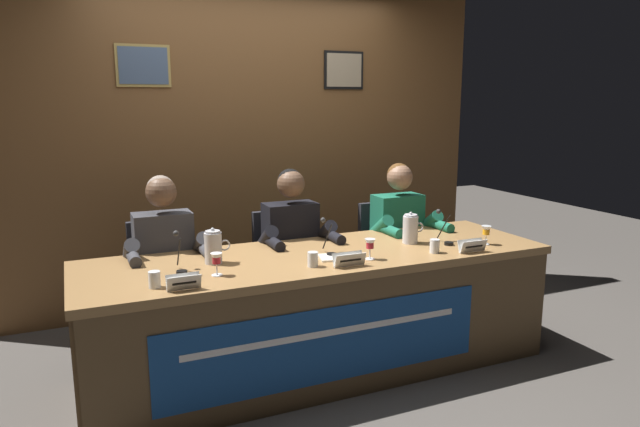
{
  "coord_description": "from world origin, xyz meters",
  "views": [
    {
      "loc": [
        -1.38,
        -3.11,
        1.67
      ],
      "look_at": [
        0.0,
        0.0,
        0.99
      ],
      "focal_mm": 32.23,
      "sensor_mm": 36.0,
      "label": 1
    }
  ],
  "objects_px": {
    "nameplate_right": "(472,246)",
    "juice_glass_right": "(486,232)",
    "water_cup_left": "(155,280)",
    "microphone_center": "(329,243)",
    "panelist_center": "(295,244)",
    "panelist_left": "(166,258)",
    "microphone_left": "(180,259)",
    "chair_right": "(388,262)",
    "juice_glass_left": "(216,260)",
    "chair_left": "(163,291)",
    "juice_glass_center": "(370,245)",
    "water_pitcher_left_side": "(213,247)",
    "water_pitcher_right_side": "(411,229)",
    "water_cup_right": "(435,247)",
    "water_cup_center": "(313,260)",
    "conference_table": "(327,296)",
    "nameplate_left": "(184,282)",
    "document_stack_center": "(338,257)",
    "panelist_right": "(403,233)",
    "chair_center": "(285,275)",
    "nameplate_center": "(349,260)"
  },
  "relations": [
    {
      "from": "water_pitcher_right_side",
      "to": "document_stack_center",
      "type": "height_order",
      "value": "water_pitcher_right_side"
    },
    {
      "from": "panelist_left",
      "to": "nameplate_left",
      "type": "distance_m",
      "value": 0.79
    },
    {
      "from": "water_cup_left",
      "to": "chair_center",
      "type": "relative_size",
      "value": 0.1
    },
    {
      "from": "water_cup_right",
      "to": "water_pitcher_right_side",
      "type": "height_order",
      "value": "water_pitcher_right_side"
    },
    {
      "from": "conference_table",
      "to": "microphone_left",
      "type": "relative_size",
      "value": 13.31
    },
    {
      "from": "conference_table",
      "to": "nameplate_left",
      "type": "relative_size",
      "value": 17.18
    },
    {
      "from": "panelist_center",
      "to": "nameplate_center",
      "type": "bearing_deg",
      "value": -87.06
    },
    {
      "from": "juice_glass_center",
      "to": "nameplate_left",
      "type": "bearing_deg",
      "value": -174.01
    },
    {
      "from": "panelist_center",
      "to": "nameplate_right",
      "type": "bearing_deg",
      "value": -41.76
    },
    {
      "from": "microphone_left",
      "to": "water_pitcher_left_side",
      "type": "bearing_deg",
      "value": 25.81
    },
    {
      "from": "water_cup_left",
      "to": "microphone_center",
      "type": "relative_size",
      "value": 0.39
    },
    {
      "from": "water_cup_left",
      "to": "microphone_center",
      "type": "distance_m",
      "value": 1.08
    },
    {
      "from": "microphone_left",
      "to": "chair_right",
      "type": "height_order",
      "value": "microphone_left"
    },
    {
      "from": "juice_glass_right",
      "to": "document_stack_center",
      "type": "relative_size",
      "value": 0.52
    },
    {
      "from": "panelist_left",
      "to": "juice_glass_right",
      "type": "distance_m",
      "value": 2.05
    },
    {
      "from": "nameplate_left",
      "to": "juice_glass_center",
      "type": "height_order",
      "value": "juice_glass_center"
    },
    {
      "from": "chair_center",
      "to": "document_stack_center",
      "type": "xyz_separation_m",
      "value": [
        0.05,
        -0.77,
        0.32
      ]
    },
    {
      "from": "water_cup_center",
      "to": "water_pitcher_right_side",
      "type": "distance_m",
      "value": 0.84
    },
    {
      "from": "chair_left",
      "to": "juice_glass_center",
      "type": "xyz_separation_m",
      "value": [
        1.08,
        -0.86,
        0.4
      ]
    },
    {
      "from": "juice_glass_left",
      "to": "water_pitcher_right_side",
      "type": "height_order",
      "value": "water_pitcher_right_side"
    },
    {
      "from": "nameplate_left",
      "to": "water_cup_left",
      "type": "bearing_deg",
      "value": 144.01
    },
    {
      "from": "microphone_left",
      "to": "document_stack_center",
      "type": "distance_m",
      "value": 0.92
    },
    {
      "from": "chair_center",
      "to": "microphone_center",
      "type": "bearing_deg",
      "value": -87.0
    },
    {
      "from": "chair_left",
      "to": "water_pitcher_left_side",
      "type": "relative_size",
      "value": 4.21
    },
    {
      "from": "chair_center",
      "to": "water_cup_center",
      "type": "xyz_separation_m",
      "value": [
        -0.15,
        -0.87,
        0.36
      ]
    },
    {
      "from": "panelist_left",
      "to": "panelist_center",
      "type": "bearing_deg",
      "value": 0.0
    },
    {
      "from": "nameplate_right",
      "to": "juice_glass_right",
      "type": "bearing_deg",
      "value": 30.44
    },
    {
      "from": "chair_right",
      "to": "juice_glass_right",
      "type": "distance_m",
      "value": 0.97
    },
    {
      "from": "chair_left",
      "to": "juice_glass_center",
      "type": "height_order",
      "value": "chair_left"
    },
    {
      "from": "conference_table",
      "to": "panelist_right",
      "type": "relative_size",
      "value": 2.37
    },
    {
      "from": "panelist_right",
      "to": "water_pitcher_right_side",
      "type": "xyz_separation_m",
      "value": [
        -0.21,
        -0.43,
        0.14
      ]
    },
    {
      "from": "chair_left",
      "to": "panelist_right",
      "type": "xyz_separation_m",
      "value": [
        1.72,
        -0.2,
        0.28
      ]
    },
    {
      "from": "juice_glass_center",
      "to": "water_cup_center",
      "type": "xyz_separation_m",
      "value": [
        -0.37,
        -0.0,
        -0.05
      ]
    },
    {
      "from": "water_cup_center",
      "to": "panelist_right",
      "type": "height_order",
      "value": "panelist_right"
    },
    {
      "from": "chair_center",
      "to": "water_cup_right",
      "type": "relative_size",
      "value": 10.41
    },
    {
      "from": "panelist_center",
      "to": "panelist_left",
      "type": "bearing_deg",
      "value": 180.0
    },
    {
      "from": "juice_glass_left",
      "to": "water_pitcher_left_side",
      "type": "height_order",
      "value": "water_pitcher_left_side"
    },
    {
      "from": "microphone_center",
      "to": "water_pitcher_right_side",
      "type": "relative_size",
      "value": 1.03
    },
    {
      "from": "water_pitcher_right_side",
      "to": "microphone_center",
      "type": "bearing_deg",
      "value": -175.66
    },
    {
      "from": "juice_glass_left",
      "to": "water_cup_left",
      "type": "relative_size",
      "value": 1.46
    },
    {
      "from": "water_cup_left",
      "to": "juice_glass_center",
      "type": "bearing_deg",
      "value": 1.12
    },
    {
      "from": "document_stack_center",
      "to": "water_cup_left",
      "type": "bearing_deg",
      "value": -173.54
    },
    {
      "from": "water_cup_right",
      "to": "water_pitcher_left_side",
      "type": "distance_m",
      "value": 1.34
    },
    {
      "from": "nameplate_right",
      "to": "water_pitcher_right_side",
      "type": "relative_size",
      "value": 0.88
    },
    {
      "from": "conference_table",
      "to": "panelist_center",
      "type": "relative_size",
      "value": 2.37
    },
    {
      "from": "microphone_left",
      "to": "juice_glass_center",
      "type": "relative_size",
      "value": 1.74
    },
    {
      "from": "microphone_left",
      "to": "panelist_right",
      "type": "height_order",
      "value": "panelist_right"
    },
    {
      "from": "water_cup_left",
      "to": "microphone_center",
      "type": "bearing_deg",
      "value": 11.39
    },
    {
      "from": "conference_table",
      "to": "document_stack_center",
      "type": "distance_m",
      "value": 0.25
    },
    {
      "from": "juice_glass_right",
      "to": "document_stack_center",
      "type": "height_order",
      "value": "juice_glass_right"
    }
  ]
}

